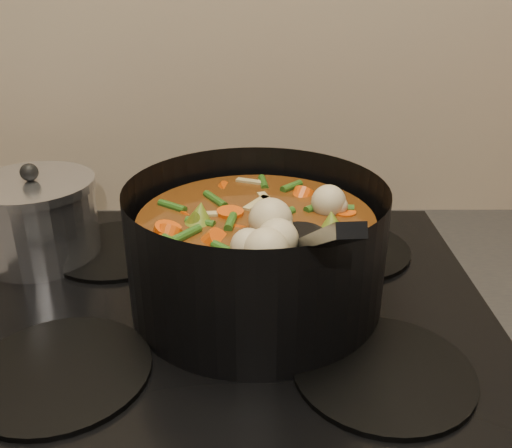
{
  "coord_description": "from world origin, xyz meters",
  "views": [
    {
      "loc": [
        0.03,
        1.35,
        1.3
      ],
      "look_at": [
        0.03,
        1.93,
        1.03
      ],
      "focal_mm": 40.0,
      "sensor_mm": 36.0,
      "label": 1
    }
  ],
  "objects": [
    {
      "name": "saucepan",
      "position": [
        -0.26,
        2.05,
        0.99
      ],
      "size": [
        0.16,
        0.16,
        0.13
      ],
      "rotation": [
        0.0,
        0.0,
        -0.2
      ],
      "color": "silver",
      "rests_on": "stovetop"
    },
    {
      "name": "stockpot",
      "position": [
        0.03,
        1.93,
        1.0
      ],
      "size": [
        0.33,
        0.41,
        0.22
      ],
      "rotation": [
        0.0,
        0.0,
        -0.12
      ],
      "color": "black",
      "rests_on": "stovetop"
    },
    {
      "name": "stovetop",
      "position": [
        0.0,
        1.93,
        0.92
      ],
      "size": [
        0.62,
        0.54,
        0.03
      ],
      "color": "black",
      "rests_on": "counter"
    }
  ]
}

